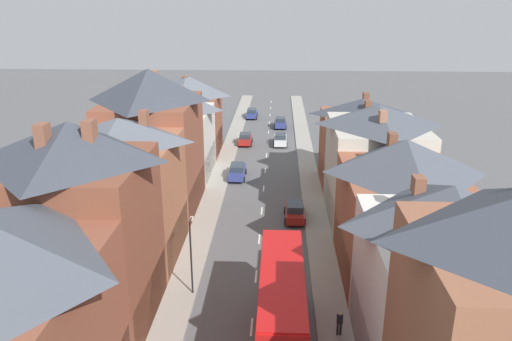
{
  "coord_description": "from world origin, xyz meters",
  "views": [
    {
      "loc": [
        1.47,
        -14.07,
        19.27
      ],
      "look_at": [
        -0.88,
        37.15,
        1.64
      ],
      "focal_mm": 35.0,
      "sensor_mm": 36.0,
      "label": 1
    }
  ],
  "objects_px": {
    "car_near_blue": "(280,123)",
    "car_parked_right_a": "(252,113)",
    "pedestrian_near_right": "(340,322)",
    "car_parked_left_a": "(237,171)",
    "car_near_silver": "(280,139)",
    "car_parked_left_b": "(295,211)",
    "street_lamp": "(191,251)",
    "car_mid_black": "(245,139)",
    "double_decker_bus_lead": "(281,311)"
  },
  "relations": [
    {
      "from": "car_parked_left_a",
      "to": "street_lamp",
      "type": "xyz_separation_m",
      "value": [
        -1.15,
        -23.61,
        2.4
      ]
    },
    {
      "from": "car_parked_left_a",
      "to": "car_mid_black",
      "type": "distance_m",
      "value": 13.8
    },
    {
      "from": "car_near_blue",
      "to": "car_parked_left_a",
      "type": "xyz_separation_m",
      "value": [
        -4.9,
        -23.74,
        0.01
      ]
    },
    {
      "from": "car_parked_right_a",
      "to": "street_lamp",
      "type": "bearing_deg",
      "value": -91.22
    },
    {
      "from": "car_parked_right_a",
      "to": "car_parked_left_a",
      "type": "bearing_deg",
      "value": -90.0
    },
    {
      "from": "car_near_silver",
      "to": "car_parked_left_b",
      "type": "distance_m",
      "value": 24.82
    },
    {
      "from": "car_near_silver",
      "to": "car_parked_left_a",
      "type": "xyz_separation_m",
      "value": [
        -4.9,
        -13.78,
        0.02
      ]
    },
    {
      "from": "double_decker_bus_lead",
      "to": "car_parked_left_b",
      "type": "relative_size",
      "value": 2.56
    },
    {
      "from": "car_mid_black",
      "to": "pedestrian_near_right",
      "type": "relative_size",
      "value": 2.36
    },
    {
      "from": "car_parked_right_a",
      "to": "street_lamp",
      "type": "distance_m",
      "value": 54.23
    },
    {
      "from": "car_near_blue",
      "to": "car_parked_right_a",
      "type": "relative_size",
      "value": 0.85
    },
    {
      "from": "double_decker_bus_lead",
      "to": "car_parked_right_a",
      "type": "xyz_separation_m",
      "value": [
        -4.89,
        60.04,
        -2.01
      ]
    },
    {
      "from": "car_parked_left_a",
      "to": "car_parked_left_b",
      "type": "xyz_separation_m",
      "value": [
        6.2,
        -11.01,
        -0.01
      ]
    },
    {
      "from": "car_parked_left_a",
      "to": "car_near_blue",
      "type": "bearing_deg",
      "value": 78.34
    },
    {
      "from": "car_near_silver",
      "to": "street_lamp",
      "type": "distance_m",
      "value": 37.95
    },
    {
      "from": "car_parked_left_b",
      "to": "pedestrian_near_right",
      "type": "height_order",
      "value": "pedestrian_near_right"
    },
    {
      "from": "car_parked_left_b",
      "to": "pedestrian_near_right",
      "type": "xyz_separation_m",
      "value": [
        2.2,
        -16.87,
        0.2
      ]
    },
    {
      "from": "car_near_blue",
      "to": "street_lamp",
      "type": "distance_m",
      "value": 47.79
    },
    {
      "from": "car_parked_left_b",
      "to": "pedestrian_near_right",
      "type": "distance_m",
      "value": 17.01
    },
    {
      "from": "pedestrian_near_right",
      "to": "street_lamp",
      "type": "xyz_separation_m",
      "value": [
        -9.55,
        4.27,
        2.21
      ]
    },
    {
      "from": "car_mid_black",
      "to": "street_lamp",
      "type": "distance_m",
      "value": 37.51
    },
    {
      "from": "car_near_blue",
      "to": "street_lamp",
      "type": "relative_size",
      "value": 0.7
    },
    {
      "from": "car_near_silver",
      "to": "car_mid_black",
      "type": "relative_size",
      "value": 1.1
    },
    {
      "from": "car_parked_left_a",
      "to": "double_decker_bus_lead",
      "type": "bearing_deg",
      "value": -80.58
    },
    {
      "from": "car_mid_black",
      "to": "car_parked_left_b",
      "type": "distance_m",
      "value": 25.57
    },
    {
      "from": "pedestrian_near_right",
      "to": "car_parked_right_a",
      "type": "bearing_deg",
      "value": 98.18
    },
    {
      "from": "car_near_silver",
      "to": "car_parked_left_a",
      "type": "bearing_deg",
      "value": -109.58
    },
    {
      "from": "car_parked_right_a",
      "to": "car_parked_left_b",
      "type": "relative_size",
      "value": 1.08
    },
    {
      "from": "car_parked_left_a",
      "to": "car_parked_right_a",
      "type": "height_order",
      "value": "car_parked_left_a"
    },
    {
      "from": "pedestrian_near_right",
      "to": "street_lamp",
      "type": "relative_size",
      "value": 0.29
    },
    {
      "from": "car_near_silver",
      "to": "car_parked_left_a",
      "type": "distance_m",
      "value": 14.62
    },
    {
      "from": "car_near_blue",
      "to": "car_parked_left_b",
      "type": "distance_m",
      "value": 34.77
    },
    {
      "from": "double_decker_bus_lead",
      "to": "car_near_silver",
      "type": "height_order",
      "value": "double_decker_bus_lead"
    },
    {
      "from": "car_near_blue",
      "to": "car_parked_left_b",
      "type": "height_order",
      "value": "car_near_blue"
    },
    {
      "from": "double_decker_bus_lead",
      "to": "car_mid_black",
      "type": "distance_m",
      "value": 43.62
    },
    {
      "from": "double_decker_bus_lead",
      "to": "car_parked_left_a",
      "type": "relative_size",
      "value": 2.38
    },
    {
      "from": "double_decker_bus_lead",
      "to": "pedestrian_near_right",
      "type": "relative_size",
      "value": 6.71
    },
    {
      "from": "car_mid_black",
      "to": "double_decker_bus_lead",
      "type": "bearing_deg",
      "value": -83.55
    },
    {
      "from": "car_mid_black",
      "to": "street_lamp",
      "type": "relative_size",
      "value": 0.69
    },
    {
      "from": "double_decker_bus_lead",
      "to": "pedestrian_near_right",
      "type": "bearing_deg",
      "value": 24.69
    },
    {
      "from": "car_near_silver",
      "to": "double_decker_bus_lead",
      "type": "bearing_deg",
      "value": -90.01
    },
    {
      "from": "double_decker_bus_lead",
      "to": "car_parked_left_a",
      "type": "distance_m",
      "value": 29.96
    },
    {
      "from": "car_near_blue",
      "to": "street_lamp",
      "type": "xyz_separation_m",
      "value": [
        -6.05,
        -47.35,
        2.41
      ]
    },
    {
      "from": "car_near_silver",
      "to": "car_mid_black",
      "type": "xyz_separation_m",
      "value": [
        -4.9,
        0.02,
        0.01
      ]
    },
    {
      "from": "car_mid_black",
      "to": "pedestrian_near_right",
      "type": "bearing_deg",
      "value": -78.6
    },
    {
      "from": "pedestrian_near_right",
      "to": "car_parked_left_a",
      "type": "bearing_deg",
      "value": 106.77
    },
    {
      "from": "double_decker_bus_lead",
      "to": "street_lamp",
      "type": "relative_size",
      "value": 1.96
    },
    {
      "from": "car_parked_left_b",
      "to": "pedestrian_near_right",
      "type": "relative_size",
      "value": 2.62
    },
    {
      "from": "car_near_silver",
      "to": "pedestrian_near_right",
      "type": "distance_m",
      "value": 41.81
    },
    {
      "from": "car_near_blue",
      "to": "car_parked_left_a",
      "type": "bearing_deg",
      "value": -101.66
    }
  ]
}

